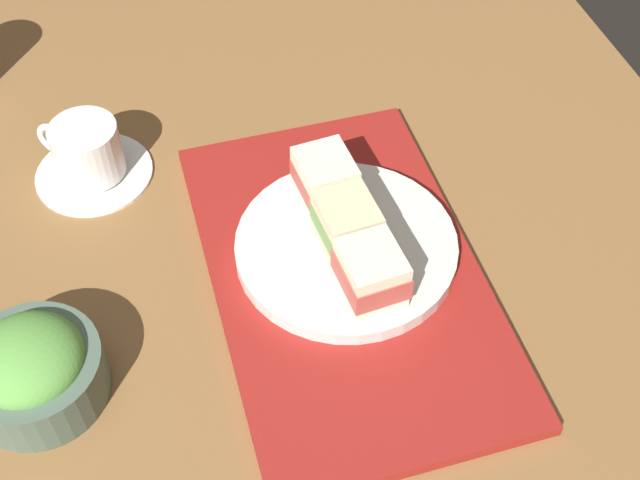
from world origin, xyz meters
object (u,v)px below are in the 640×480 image
(sandwich_far, at_px, (325,179))
(coffee_cup, at_px, (88,155))
(sandwich_plate, at_px, (346,247))
(salad_bowl, at_px, (33,369))
(sandwich_middle, at_px, (347,224))
(sandwich_near, at_px, (371,273))

(sandwich_far, bearing_deg, coffee_cup, 60.31)
(sandwich_plate, bearing_deg, salad_bowl, 102.29)
(sandwich_middle, bearing_deg, salad_bowl, 102.29)
(sandwich_far, xyz_separation_m, salad_bowl, (-0.14, 0.32, -0.02))
(sandwich_plate, bearing_deg, sandwich_middle, 153.43)
(sandwich_plate, xyz_separation_m, coffee_cup, (0.21, 0.25, 0.01))
(salad_bowl, bearing_deg, coffee_cup, -15.94)
(sandwich_plate, xyz_separation_m, sandwich_far, (0.07, 0.00, 0.04))
(sandwich_middle, bearing_deg, sandwich_far, 3.06)
(sandwich_plate, height_order, salad_bowl, salad_bowl)
(sandwich_middle, bearing_deg, sandwich_near, -176.94)
(sandwich_plate, bearing_deg, sandwich_far, 3.06)
(sandwich_far, relative_size, salad_bowl, 0.53)
(sandwich_far, height_order, coffee_cup, sandwich_far)
(salad_bowl, xyz_separation_m, coffee_cup, (0.28, -0.08, -0.01))
(sandwich_plate, distance_m, sandwich_middle, 0.04)
(sandwich_plate, distance_m, salad_bowl, 0.33)
(sandwich_plate, height_order, sandwich_far, sandwich_far)
(sandwich_near, relative_size, coffee_cup, 0.52)
(salad_bowl, bearing_deg, sandwich_plate, -77.71)
(sandwich_far, xyz_separation_m, coffee_cup, (0.14, 0.24, -0.03))
(sandwich_plate, distance_m, coffee_cup, 0.32)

